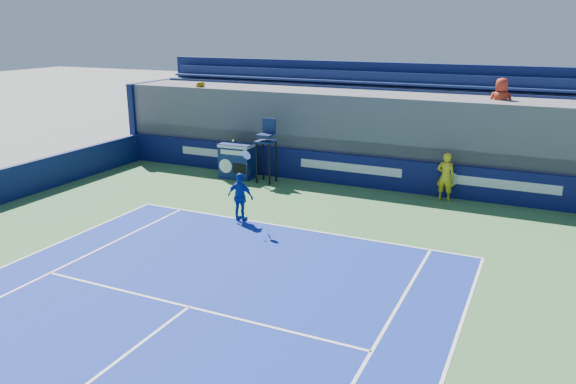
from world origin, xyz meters
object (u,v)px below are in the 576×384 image
at_px(ball_person, 446,177).
at_px(umpire_chair, 266,144).
at_px(match_clock, 236,160).
at_px(tennis_player, 241,197).

relative_size(ball_person, umpire_chair, 0.68).
relative_size(match_clock, tennis_player, 0.54).
height_order(ball_person, match_clock, ball_person).
xyz_separation_m(ball_person, tennis_player, (-5.38, -4.88, -0.07)).
bearing_deg(match_clock, umpire_chair, -1.88).
distance_m(ball_person, match_clock, 8.09).
bearing_deg(ball_person, match_clock, 7.94).
bearing_deg(ball_person, tennis_player, 46.69).
bearing_deg(ball_person, umpire_chair, 9.03).
distance_m(match_clock, tennis_player, 5.15).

